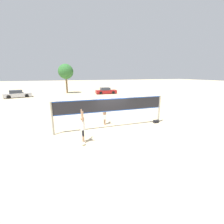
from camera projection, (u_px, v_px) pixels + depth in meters
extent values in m
plane|color=#C6B28C|center=(112.00, 128.00, 12.30)|extent=(200.00, 200.00, 0.00)
cylinder|color=gray|center=(52.00, 119.00, 10.59)|extent=(0.14, 0.14, 2.43)
cylinder|color=gray|center=(159.00, 109.00, 13.42)|extent=(0.14, 0.14, 2.43)
cube|color=black|center=(112.00, 105.00, 11.84)|extent=(8.82, 0.02, 1.04)
cube|color=#1E4CB2|center=(112.00, 99.00, 11.71)|extent=(8.82, 0.03, 0.06)
cube|color=#1E4CB2|center=(112.00, 111.00, 11.96)|extent=(8.82, 0.03, 0.06)
cylinder|color=tan|center=(84.00, 140.00, 9.51)|extent=(0.11, 0.11, 0.48)
cylinder|color=black|center=(83.00, 133.00, 9.41)|extent=(0.12, 0.12, 0.39)
cylinder|color=tan|center=(83.00, 138.00, 9.70)|extent=(0.11, 0.11, 0.48)
cylinder|color=black|center=(83.00, 132.00, 9.59)|extent=(0.12, 0.12, 0.39)
cylinder|color=white|center=(83.00, 125.00, 9.37)|extent=(0.28, 0.28, 0.62)
sphere|color=tan|center=(82.00, 119.00, 9.27)|extent=(0.24, 0.24, 0.24)
cylinder|color=tan|center=(83.00, 117.00, 9.00)|extent=(0.08, 0.22, 0.69)
cylinder|color=tan|center=(82.00, 115.00, 9.44)|extent=(0.08, 0.22, 0.69)
cylinder|color=#8C664C|center=(104.00, 121.00, 13.13)|extent=(0.11, 0.11, 0.50)
cylinder|color=white|center=(104.00, 116.00, 13.02)|extent=(0.12, 0.12, 0.41)
cylinder|color=#8C664C|center=(105.00, 122.00, 12.94)|extent=(0.11, 0.11, 0.50)
cylinder|color=white|center=(105.00, 117.00, 12.83)|extent=(0.12, 0.12, 0.41)
cylinder|color=#8C664C|center=(105.00, 111.00, 12.79)|extent=(0.28, 0.28, 0.64)
sphere|color=#8C664C|center=(104.00, 106.00, 12.68)|extent=(0.25, 0.25, 0.25)
cylinder|color=#8C664C|center=(104.00, 103.00, 12.86)|extent=(0.08, 0.23, 0.72)
cylinder|color=#8C664C|center=(105.00, 104.00, 12.41)|extent=(0.08, 0.23, 0.72)
sphere|color=silver|center=(83.00, 144.00, 9.24)|extent=(0.22, 0.22, 0.22)
cube|color=black|center=(156.00, 121.00, 13.51)|extent=(0.44, 0.29, 0.25)
cube|color=#B7B7BC|center=(18.00, 95.00, 28.18)|extent=(4.91, 2.84, 0.72)
cube|color=#2D333D|center=(16.00, 92.00, 27.91)|extent=(2.41, 2.09, 0.54)
cylinder|color=black|center=(26.00, 95.00, 29.67)|extent=(0.67, 0.37, 0.64)
cylinder|color=black|center=(27.00, 96.00, 28.29)|extent=(0.67, 0.37, 0.64)
cylinder|color=black|center=(9.00, 96.00, 28.16)|extent=(0.67, 0.37, 0.64)
cylinder|color=black|center=(9.00, 97.00, 26.78)|extent=(0.67, 0.37, 0.64)
cube|color=maroon|center=(106.00, 92.00, 33.52)|extent=(4.61, 1.97, 0.68)
cube|color=#2D333D|center=(105.00, 89.00, 33.30)|extent=(2.10, 1.74, 0.57)
cylinder|color=black|center=(111.00, 92.00, 34.76)|extent=(0.65, 0.24, 0.64)
cylinder|color=black|center=(113.00, 93.00, 33.16)|extent=(0.65, 0.24, 0.64)
cylinder|color=black|center=(99.00, 92.00, 33.95)|extent=(0.65, 0.24, 0.64)
cylinder|color=black|center=(101.00, 93.00, 32.36)|extent=(0.65, 0.24, 0.64)
cylinder|color=brown|center=(67.00, 84.00, 34.35)|extent=(0.39, 0.39, 3.95)
sphere|color=#2D662D|center=(66.00, 71.00, 33.64)|extent=(3.35, 3.35, 3.35)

